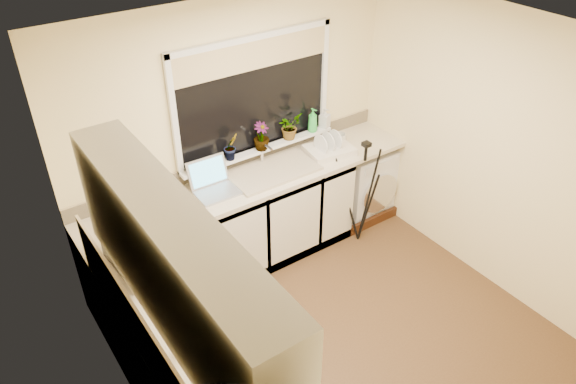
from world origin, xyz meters
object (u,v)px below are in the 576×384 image
at_px(steel_jar, 187,342).
at_px(soap_bottle_clear, 325,118).
at_px(washing_machine, 362,180).
at_px(plant_d, 289,126).
at_px(tripod, 362,193).
at_px(dish_rack, 329,150).
at_px(microwave, 139,249).
at_px(kettle, 159,270).
at_px(plant_b, 231,147).
at_px(soap_bottle_green, 313,120).
at_px(plant_c, 261,136).
at_px(cup_back, 339,139).
at_px(laptop, 213,183).

xyz_separation_m(steel_jar, soap_bottle_clear, (2.30, 1.61, 0.19)).
height_order(washing_machine, plant_d, plant_d).
bearing_deg(tripod, dish_rack, 98.48).
distance_m(washing_machine, dish_rack, 0.75).
height_order(washing_machine, microwave, microwave).
xyz_separation_m(kettle, plant_d, (1.77, 0.98, 0.17)).
bearing_deg(soap_bottle_clear, plant_b, -179.13).
bearing_deg(soap_bottle_clear, dish_rack, -116.77).
bearing_deg(soap_bottle_clear, microwave, -162.01).
relative_size(plant_d, soap_bottle_green, 1.04).
height_order(plant_d, soap_bottle_clear, plant_d).
distance_m(dish_rack, tripod, 0.53).
bearing_deg(dish_rack, steel_jar, -139.22).
bearing_deg(plant_c, soap_bottle_green, 1.16).
distance_m(microwave, plant_b, 1.37).
xyz_separation_m(plant_c, soap_bottle_clear, (0.75, 0.02, -0.03)).
bearing_deg(washing_machine, soap_bottle_clear, 154.82).
relative_size(washing_machine, tripod, 0.68).
xyz_separation_m(plant_d, soap_bottle_green, (0.26, -0.02, -0.01)).
bearing_deg(cup_back, plant_d, 162.81).
height_order(plant_d, cup_back, plant_d).
bearing_deg(plant_b, washing_machine, -7.01).
xyz_separation_m(dish_rack, soap_bottle_green, (-0.03, 0.23, 0.24)).
xyz_separation_m(kettle, cup_back, (2.27, 0.82, -0.06)).
height_order(washing_machine, steel_jar, steel_jar).
height_order(microwave, plant_d, plant_d).
height_order(kettle, tripod, tripod).
bearing_deg(plant_d, washing_machine, -14.24).
height_order(dish_rack, microwave, microwave).
bearing_deg(plant_c, dish_rack, -19.14).
bearing_deg(laptop, dish_rack, -2.63).
distance_m(plant_d, soap_bottle_clear, 0.42).
bearing_deg(plant_b, cup_back, -6.38).
bearing_deg(steel_jar, kettle, 79.94).
relative_size(dish_rack, soap_bottle_clear, 2.25).
xyz_separation_m(plant_b, cup_back, (1.15, -0.13, -0.22)).
relative_size(steel_jar, plant_d, 0.45).
xyz_separation_m(steel_jar, plant_d, (1.89, 1.62, 0.22)).
bearing_deg(plant_c, steel_jar, -134.38).
bearing_deg(steel_jar, soap_bottle_green, 36.64).
xyz_separation_m(plant_c, soap_bottle_green, (0.60, 0.01, -0.01)).
height_order(steel_jar, soap_bottle_green, soap_bottle_green).
bearing_deg(tripod, washing_machine, 31.94).
height_order(tripod, soap_bottle_clear, soap_bottle_clear).
xyz_separation_m(laptop, plant_b, (0.28, 0.14, 0.21)).
relative_size(dish_rack, steel_jar, 3.95).
relative_size(dish_rack, soap_bottle_green, 1.83).
relative_size(microwave, plant_b, 2.11).
relative_size(microwave, plant_d, 2.11).
relative_size(plant_c, plant_d, 1.06).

